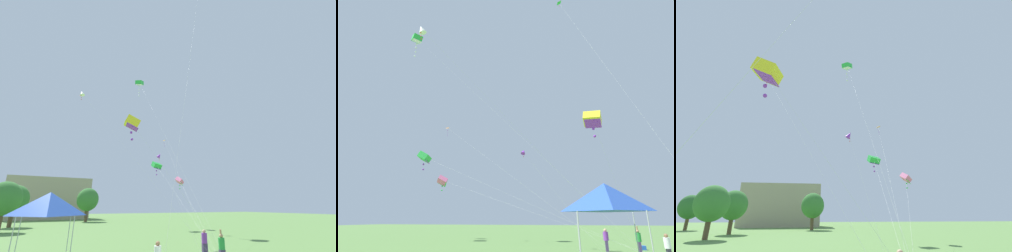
{
  "view_description": "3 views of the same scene",
  "coord_description": "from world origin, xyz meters",
  "views": [
    {
      "loc": [
        -6.21,
        -10.97,
        3.55
      ],
      "look_at": [
        5.23,
        12.34,
        12.83
      ],
      "focal_mm": 24.0,
      "sensor_mm": 36.0,
      "label": 1
    },
    {
      "loc": [
        -21.21,
        7.58,
        2.61
      ],
      "look_at": [
        7.38,
        14.63,
        13.1
      ],
      "focal_mm": 28.0,
      "sensor_mm": 36.0,
      "label": 2
    },
    {
      "loc": [
        1.24,
        -4.52,
        3.09
      ],
      "look_at": [
        3.77,
        13.62,
        10.36
      ],
      "focal_mm": 24.0,
      "sensor_mm": 36.0,
      "label": 3
    }
  ],
  "objects": [
    {
      "name": "kite_purple_diamond_1",
      "position": [
        3.94,
        11.96,
        8.91
      ],
      "size": [
        1.15,
        6.76,
        9.31
      ],
      "color": "silver",
      "rests_on": "ground"
    },
    {
      "name": "kite_green_box_4",
      "position": [
        9.93,
        26.64,
        10.49
      ],
      "size": [
        6.38,
        24.97,
        11.31
      ],
      "color": "silver",
      "rests_on": "ground"
    },
    {
      "name": "person_purple_shirt",
      "position": [
        4.78,
        5.05,
        0.99
      ],
      "size": [
        0.43,
        0.43,
        1.83
      ],
      "rotation": [
        0.0,
        0.0,
        5.63
      ],
      "color": "#473860",
      "rests_on": "ground"
    },
    {
      "name": "kite_green_box_0",
      "position": [
        6.24,
        27.61,
        27.16
      ],
      "size": [
        2.66,
        26.44,
        27.96
      ],
      "color": "silver",
      "rests_on": "ground"
    },
    {
      "name": "tree_far_right",
      "position": [
        -12.4,
        40.09,
        4.69
      ],
      "size": [
        4.82,
        4.33,
        7.27
      ],
      "color": "brown",
      "rests_on": "ground"
    },
    {
      "name": "festival_tent",
      "position": [
        -6.35,
        5.92,
        3.69
      ],
      "size": [
        3.32,
        3.32,
        4.4
      ],
      "color": "#B7B7BC",
      "rests_on": "ground"
    },
    {
      "name": "kite_orange_delta_7",
      "position": [
        9.8,
        22.95,
        13.94
      ],
      "size": [
        5.14,
        19.12,
        14.65
      ],
      "color": "silver",
      "rests_on": "ground"
    },
    {
      "name": "person_green_shirt",
      "position": [
        4.41,
        2.52,
        1.0
      ],
      "size": [
        0.42,
        0.42,
        2.05
      ],
      "rotation": [
        0.0,
        0.0,
        3.86
      ],
      "color": "#473860",
      "rests_on": "ground"
    },
    {
      "name": "kite_white_diamond_3",
      "position": [
        -4.67,
        19.25,
        18.31
      ],
      "size": [
        9.3,
        16.87,
        18.85
      ],
      "color": "silver",
      "rests_on": "ground"
    },
    {
      "name": "tree_far_centre",
      "position": [
        -12.6,
        31.15,
        4.59
      ],
      "size": [
        4.7,
        4.23,
        7.1
      ],
      "color": "brown",
      "rests_on": "ground"
    },
    {
      "name": "tree_near_right",
      "position": [
        1.65,
        50.07,
        5.04
      ],
      "size": [
        5.17,
        4.66,
        7.8
      ],
      "color": "brown",
      "rests_on": "ground"
    },
    {
      "name": "kite_yellow_box_5",
      "position": [
        -1.31,
        5.61,
        9.87
      ],
      "size": [
        7.01,
        4.02,
        10.5
      ],
      "color": "silver",
      "rests_on": "ground"
    },
    {
      "name": "kite_pink_box_6",
      "position": [
        14.24,
        25.91,
        7.91
      ],
      "size": [
        11.01,
        24.76,
        8.76
      ],
      "color": "silver",
      "rests_on": "ground"
    },
    {
      "name": "kite_green_delta_2",
      "position": [
        6.8,
        6.9,
        28.7
      ],
      "size": [
        9.73,
        9.59,
        30.13
      ],
      "color": "silver",
      "rests_on": "ground"
    },
    {
      "name": "distant_building",
      "position": [
        -7.01,
        65.64,
        5.66
      ],
      "size": [
        21.59,
        9.37,
        11.32
      ],
      "primitive_type": "cube",
      "color": "tan",
      "rests_on": "ground"
    }
  ]
}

